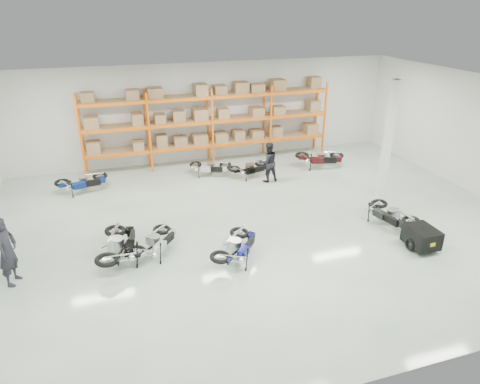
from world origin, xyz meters
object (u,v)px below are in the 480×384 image
object	(u,v)px
moto_back_b	(210,165)
moto_back_c	(250,166)
person_left	(7,251)
person_back	(268,162)
moto_black_far_left	(119,241)
moto_touring_right	(390,211)
moto_back_a	(82,179)
trailer	(421,237)
moto_silver_left	(155,239)
moto_back_d	(321,155)
moto_blue_centre	(237,243)

from	to	relation	value
moto_back_b	moto_back_c	world-z (taller)	moto_back_c
person_left	person_back	distance (m)	10.19
moto_black_far_left	person_left	size ratio (longest dim) A/B	1.00
moto_touring_right	moto_back_a	size ratio (longest dim) A/B	0.99
moto_touring_right	moto_back_b	size ratio (longest dim) A/B	1.10
trailer	moto_back_c	size ratio (longest dim) A/B	1.03
moto_silver_left	person_back	bearing A→B (deg)	-100.89
moto_back_b	person_left	xyz separation A→B (m)	(-6.93, -6.02, 0.50)
trailer	moto_back_a	size ratio (longest dim) A/B	0.94
moto_silver_left	trailer	distance (m)	8.04
moto_silver_left	person_back	size ratio (longest dim) A/B	0.97
moto_back_c	moto_back_d	distance (m)	3.42
moto_blue_centre	moto_back_d	bearing A→B (deg)	-94.86
moto_back_c	moto_touring_right	bearing A→B (deg)	-164.00
moto_back_c	person_left	size ratio (longest dim) A/B	0.82
moto_touring_right	moto_back_b	distance (m)	7.82
moto_black_far_left	moto_back_c	xyz separation A→B (m)	(5.71, 5.02, -0.11)
moto_blue_centre	moto_back_c	bearing A→B (deg)	-73.39
moto_back_c	person_back	size ratio (longest dim) A/B	0.94
moto_black_far_left	moto_back_b	xyz separation A→B (m)	(4.11, 5.70, -0.12)
trailer	person_back	size ratio (longest dim) A/B	0.97
trailer	moto_back_a	distance (m)	12.54
moto_back_d	moto_back_c	bearing A→B (deg)	108.62
moto_silver_left	moto_back_b	xyz separation A→B (m)	(3.09, 5.72, -0.02)
moto_back_a	person_back	xyz separation A→B (m)	(7.40, -1.21, 0.31)
moto_back_b	person_left	bearing A→B (deg)	151.65
moto_black_far_left	moto_back_d	distance (m)	10.48
moto_touring_right	moto_silver_left	bearing A→B (deg)	166.18
moto_touring_right	moto_back_c	bearing A→B (deg)	108.94
moto_touring_right	moto_back_a	distance (m)	11.62
moto_touring_right	moto_back_d	world-z (taller)	moto_back_d
trailer	person_left	size ratio (longest dim) A/B	0.84
moto_touring_right	person_left	distance (m)	11.60
trailer	moto_back_a	bearing A→B (deg)	142.66
moto_touring_right	moto_back_c	size ratio (longest dim) A/B	1.08
trailer	moto_back_d	bearing A→B (deg)	87.59
moto_silver_left	moto_back_c	size ratio (longest dim) A/B	1.03
moto_back_a	moto_back_c	distance (m)	6.87
moto_touring_right	person_back	distance (m)	5.49
trailer	moto_back_b	bearing A→B (deg)	121.05
moto_silver_left	moto_back_d	world-z (taller)	moto_back_d
moto_back_a	person_back	distance (m)	7.50
moto_blue_centre	trailer	world-z (taller)	moto_blue_centre
moto_touring_right	moto_back_d	size ratio (longest dim) A/B	0.91
moto_back_c	person_back	bearing A→B (deg)	-155.76
moto_blue_centre	moto_back_a	size ratio (longest dim) A/B	1.00
trailer	person_left	bearing A→B (deg)	171.36
moto_blue_centre	moto_back_b	world-z (taller)	moto_blue_centre
moto_silver_left	moto_black_far_left	world-z (taller)	moto_black_far_left
person_back	moto_back_c	bearing A→B (deg)	-55.89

